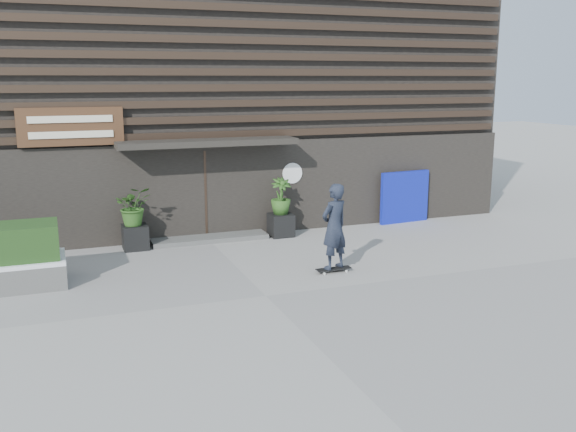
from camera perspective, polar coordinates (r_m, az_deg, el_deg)
name	(u,v)px	position (r m, az deg, el deg)	size (l,w,h in m)	color
ground	(266,296)	(12.38, -2.01, -7.17)	(80.00, 80.00, 0.00)	gray
entrance_step	(209,238)	(16.61, -7.06, -1.98)	(3.00, 0.80, 0.12)	#4C4C49
planter_pot_left	(135,237)	(16.05, -13.52, -1.86)	(0.60, 0.60, 0.60)	black
bamboo_left	(134,206)	(15.88, -13.66, 0.87)	(0.86, 0.75, 0.96)	#2D591E
planter_pot_right	(281,225)	(16.89, -0.64, -0.81)	(0.60, 0.60, 0.60)	black
bamboo_right	(281,196)	(16.74, -0.65, 1.79)	(0.54, 0.54, 0.96)	#2D591E
blue_tarp	(405,197)	(18.73, 10.40, 1.68)	(1.60, 0.12, 1.50)	#0C16A0
building	(167,82)	(21.36, -10.79, 11.69)	(18.00, 11.00, 8.00)	black
skateboarder	(334,227)	(13.59, 4.16, -0.97)	(0.79, 0.66, 1.95)	black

